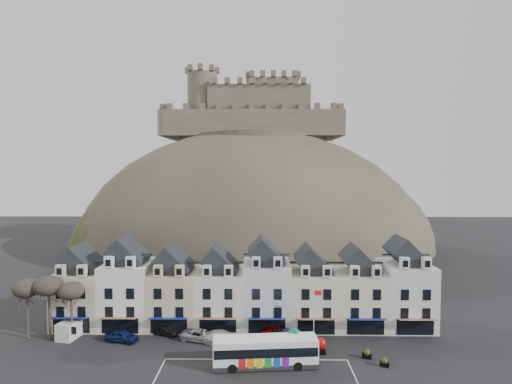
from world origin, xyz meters
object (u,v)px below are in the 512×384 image
flagpole (314,312)px  car_navy (122,336)px  car_charcoal (286,335)px  bus (265,350)px  car_maroon (277,330)px  car_silver (200,335)px  car_black (165,331)px  white_van (74,327)px  car_white (222,336)px  bus_shelter (294,334)px  red_buoy (320,345)px

flagpole → car_navy: bearing=-179.6°
car_charcoal → bus: bearing=169.2°
bus → car_navy: bearing=156.7°
car_maroon → car_silver: bearing=93.9°
flagpole → car_maroon: bearing=157.7°
car_silver → car_charcoal: size_ratio=1.23×
bus → car_silver: bearing=136.9°
car_navy → car_maroon: 20.92m
car_silver → car_black: bearing=86.7°
white_van → car_silver: bearing=5.4°
car_black → car_silver: 5.48m
flagpole → car_black: (-20.48, 2.00, -3.48)m
car_silver → car_maroon: car_maroon is taller
car_black → car_maroon: car_maroon is taller
car_black → white_van: bearing=112.3°
car_navy → car_black: 5.65m
car_silver → car_white: bearing=-82.2°
bus_shelter → white_van: (-29.87, 6.59, -1.97)m
flagpole → car_maroon: flagpole is taller
bus_shelter → car_silver: (-12.12, 5.11, -2.41)m
car_black → bus: bearing=-100.5°
bus_shelter → car_maroon: (-1.72, 6.82, -2.37)m
bus_shelter → red_buoy: (3.48, 1.73, -2.13)m
car_white → red_buoy: bearing=-109.6°
bus_shelter → car_maroon: bearing=123.5°
red_buoy → flagpole: bearing=96.0°
flagpole → car_navy: 25.89m
flagpole → bus: bearing=-135.0°
car_navy → car_white: bearing=-76.6°
bus_shelter → car_charcoal: 6.00m
bus_shelter → car_silver: size_ratio=1.18×
bus_shelter → white_van: bus_shelter is taller
bus → car_white: (-5.68, 6.50, -1.14)m
red_buoy → bus_shelter: bearing=-153.5°
bus → white_van: bus is taller
car_silver → car_navy: bearing=107.6°
bus_shelter → white_van: size_ratio=1.12×
bus → car_navy: 20.17m
red_buoy → white_van: 33.70m
bus → bus_shelter: bus_shelter is taller
bus_shelter → car_white: (-9.11, 4.73, -2.39)m
bus_shelter → car_maroon: 7.43m
bus → car_white: size_ratio=2.39×
car_silver → car_charcoal: bearing=-73.3°
car_navy → car_charcoal: size_ratio=1.09×
bus_shelter → car_white: size_ratio=1.17×
car_silver → car_maroon: size_ratio=1.14×
white_van → car_maroon: (28.15, 0.23, -0.40)m
bus → car_maroon: bearing=74.0°
flagpole → white_van: size_ratio=1.34×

